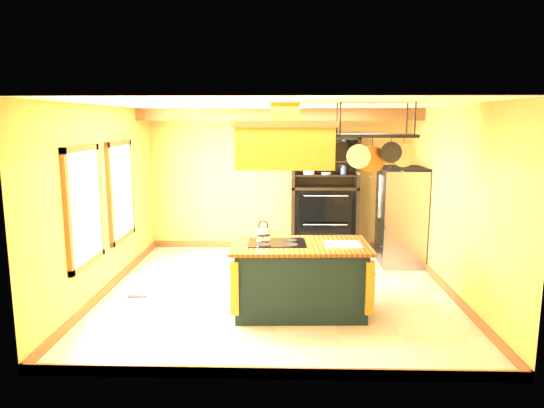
{
  "coord_description": "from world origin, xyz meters",
  "views": [
    {
      "loc": [
        0.12,
        -6.85,
        2.48
      ],
      "look_at": [
        -0.09,
        0.3,
        1.25
      ],
      "focal_mm": 32.0,
      "sensor_mm": 36.0,
      "label": 1
    }
  ],
  "objects_px": {
    "hutch": "(324,207)",
    "refrigerator": "(401,219)",
    "kitchen_island": "(300,278)",
    "pot_rack": "(374,144)",
    "range_hood": "(285,142)"
  },
  "relations": [
    {
      "from": "range_hood",
      "to": "hutch",
      "type": "bearing_deg",
      "value": 76.29
    },
    {
      "from": "kitchen_island",
      "to": "refrigerator",
      "type": "height_order",
      "value": "refrigerator"
    },
    {
      "from": "kitchen_island",
      "to": "hutch",
      "type": "xyz_separation_m",
      "value": [
        0.55,
        3.05,
        0.39
      ]
    },
    {
      "from": "hutch",
      "to": "refrigerator",
      "type": "bearing_deg",
      "value": -31.9
    },
    {
      "from": "range_hood",
      "to": "hutch",
      "type": "xyz_separation_m",
      "value": [
        0.74,
        3.05,
        -1.36
      ]
    },
    {
      "from": "refrigerator",
      "to": "hutch",
      "type": "distance_m",
      "value": 1.5
    },
    {
      "from": "refrigerator",
      "to": "hutch",
      "type": "xyz_separation_m",
      "value": [
        -1.27,
        0.79,
        0.05
      ]
    },
    {
      "from": "range_hood",
      "to": "refrigerator",
      "type": "distance_m",
      "value": 3.34
    },
    {
      "from": "pot_rack",
      "to": "hutch",
      "type": "relative_size",
      "value": 0.48
    },
    {
      "from": "pot_rack",
      "to": "hutch",
      "type": "height_order",
      "value": "pot_rack"
    },
    {
      "from": "range_hood",
      "to": "pot_rack",
      "type": "xyz_separation_m",
      "value": [
        1.1,
        0.01,
        -0.03
      ]
    },
    {
      "from": "kitchen_island",
      "to": "range_hood",
      "type": "bearing_deg",
      "value": 178.1
    },
    {
      "from": "kitchen_island",
      "to": "pot_rack",
      "type": "height_order",
      "value": "pot_rack"
    },
    {
      "from": "range_hood",
      "to": "refrigerator",
      "type": "xyz_separation_m",
      "value": [
        2.01,
        2.26,
        -1.42
      ]
    },
    {
      "from": "range_hood",
      "to": "refrigerator",
      "type": "height_order",
      "value": "range_hood"
    }
  ]
}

